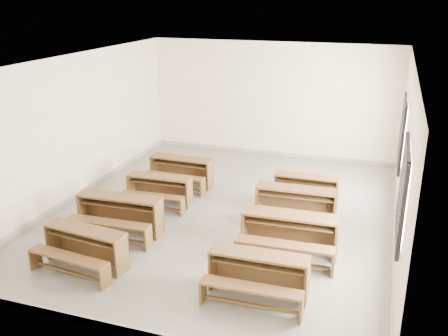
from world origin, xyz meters
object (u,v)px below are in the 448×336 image
(desk_set_1, at_px, (119,212))
(desk_set_5, at_px, (289,232))
(desk_set_0, at_px, (85,245))
(desk_set_2, at_px, (159,188))
(desk_set_3, at_px, (181,169))
(desk_set_7, at_px, (306,187))
(desk_set_6, at_px, (295,203))
(desk_set_4, at_px, (258,272))

(desk_set_1, distance_m, desk_set_5, 3.31)
(desk_set_0, height_order, desk_set_2, desk_set_0)
(desk_set_0, xyz_separation_m, desk_set_1, (-0.08, 1.30, 0.04))
(desk_set_1, height_order, desk_set_3, desk_set_1)
(desk_set_0, bearing_deg, desk_set_2, 95.61)
(desk_set_5, xyz_separation_m, desk_set_7, (-0.11, 2.41, -0.08))
(desk_set_0, xyz_separation_m, desk_set_6, (3.08, 2.85, 0.03))
(desk_set_3, relative_size, desk_set_5, 0.90)
(desk_set_7, bearing_deg, desk_set_3, 177.39)
(desk_set_2, xyz_separation_m, desk_set_6, (3.04, 0.04, 0.05))
(desk_set_2, bearing_deg, desk_set_0, -93.25)
(desk_set_1, xyz_separation_m, desk_set_4, (3.11, -1.22, -0.03))
(desk_set_2, distance_m, desk_set_3, 1.21)
(desk_set_7, bearing_deg, desk_set_0, -128.96)
(desk_set_3, height_order, desk_set_4, desk_set_4)
(desk_set_3, xyz_separation_m, desk_set_4, (2.98, -3.94, 0.00))
(desk_set_1, bearing_deg, desk_set_5, 1.02)
(desk_set_3, distance_m, desk_set_6, 3.25)
(desk_set_1, relative_size, desk_set_5, 0.98)
(desk_set_4, bearing_deg, desk_set_5, 81.03)
(desk_set_2, xyz_separation_m, desk_set_5, (3.18, -1.32, 0.07))
(desk_set_1, bearing_deg, desk_set_0, -88.84)
(desk_set_7, bearing_deg, desk_set_2, -160.85)
(desk_set_0, xyz_separation_m, desk_set_7, (3.11, 3.91, -0.03))
(desk_set_2, bearing_deg, desk_set_6, -1.67)
(desk_set_0, distance_m, desk_set_1, 1.31)
(desk_set_3, height_order, desk_set_5, desk_set_5)
(desk_set_0, distance_m, desk_set_6, 4.20)
(desk_set_3, bearing_deg, desk_set_7, -0.49)
(desk_set_0, distance_m, desk_set_3, 4.02)
(desk_set_3, bearing_deg, desk_set_4, -51.22)
(desk_set_4, xyz_separation_m, desk_set_5, (0.20, 1.41, 0.04))
(desk_set_3, xyz_separation_m, desk_set_7, (3.06, -0.12, -0.04))
(desk_set_6, bearing_deg, desk_set_0, -139.05)
(desk_set_1, bearing_deg, desk_set_7, 36.92)
(desk_set_4, relative_size, desk_set_7, 1.11)
(desk_set_5, relative_size, desk_set_7, 1.23)
(desk_set_1, relative_size, desk_set_2, 1.16)
(desk_set_7, bearing_deg, desk_set_4, -91.66)
(desk_set_5, distance_m, desk_set_7, 2.41)
(desk_set_2, height_order, desk_set_6, desk_set_6)
(desk_set_0, bearing_deg, desk_set_3, 95.75)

